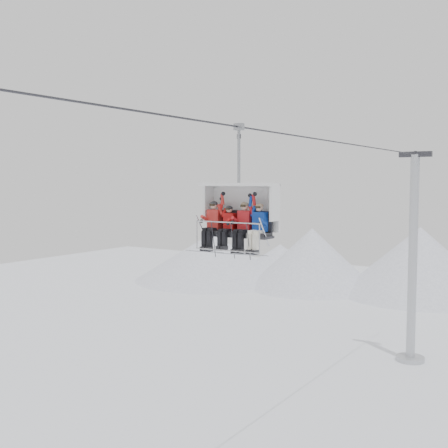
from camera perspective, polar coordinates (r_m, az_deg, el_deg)
The scene contains 7 objects.
lift_tower_right at distance 37.95m, azimuth 18.59°, elevation -4.70°, with size 2.00×1.80×13.48m.
haul_cable at distance 17.19m, azimuth -0.00°, elevation 10.08°, with size 0.06×0.06×50.00m, color #2F2F34.
chairlift_carrier at distance 17.96m, azimuth 1.73°, elevation 1.54°, with size 2.52×1.17×3.98m.
skier_far_left at distance 18.22m, azimuth -1.15°, elevation 0.09°, with size 0.43×1.69×1.70m.
skier_center_left at distance 17.88m, azimuth 0.38°, elevation -0.18°, with size 0.37×1.69×1.50m.
skier_center_right at distance 17.58m, azimuth 2.00°, elevation -0.06°, with size 0.43×1.69×1.70m.
skier_far_right at distance 17.31m, azimuth 3.49°, elevation -0.19°, with size 0.42×1.69×1.65m.
Camera 1 is at (9.38, -14.31, 11.57)m, focal length 45.00 mm.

